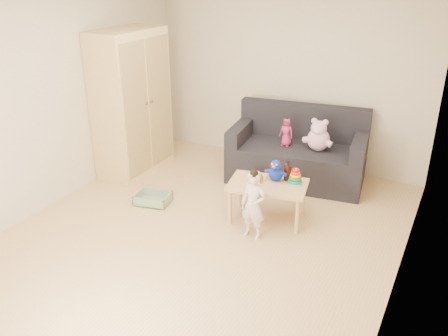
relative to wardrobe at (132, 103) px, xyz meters
The scene contains 13 objects.
room 1.98m from the wardrobe, 28.26° to the right, with size 4.50×4.50×4.50m.
wardrobe is the anchor object (origin of this frame).
sofa 2.37m from the wardrobe, 18.93° to the left, with size 1.76×0.88×0.49m, color black.
play_table 2.36m from the wardrobe, 11.21° to the right, with size 0.87×0.55×0.46m, color #D5BB74.
storage_bin 1.42m from the wardrobe, 42.04° to the right, with size 0.41×0.31×0.12m, color #82A97A, non-canonical shape.
toddler 2.46m from the wardrobe, 21.28° to the right, with size 0.28×0.19×0.76m, color silver.
pink_bear 2.53m from the wardrobe, 16.75° to the left, with size 0.31×0.27×0.36m, color #FFBBD8, non-canonical shape.
doll 2.11m from the wardrobe, 19.00° to the left, with size 0.19×0.13×0.37m, color #CA265E.
ring_stacker 2.53m from the wardrobe, ahead, with size 0.16×0.16×0.19m.
brown_bottle 2.41m from the wardrobe, ahead, with size 0.08×0.08×0.24m.
blue_plush 2.30m from the wardrobe, ahead, with size 0.21×0.17×0.26m, color #142CBC, non-canonical shape.
wooden_figure 2.23m from the wardrobe, 12.56° to the right, with size 0.05×0.04×0.12m, color brown, non-canonical shape.
yellow_book 2.13m from the wardrobe, ahead, with size 0.18×0.18×0.01m, color yellow.
Camera 1 is at (2.29, -3.98, 2.75)m, focal length 38.00 mm.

